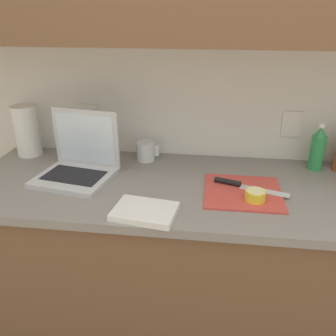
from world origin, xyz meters
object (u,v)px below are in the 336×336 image
object	(u,v)px
laptop	(79,161)
knife	(238,184)
cutting_board	(243,192)
paper_towel_roll	(27,131)
bottle_water_clear	(318,149)
lemon_half_cut	(255,195)
measuring_cup	(146,151)

from	to	relation	value
laptop	knife	size ratio (longest dim) A/B	1.17
cutting_board	paper_towel_roll	xyz separation A→B (m)	(-1.03, 0.28, 0.12)
knife	bottle_water_clear	size ratio (longest dim) A/B	1.38
lemon_half_cut	bottle_water_clear	world-z (taller)	bottle_water_clear
measuring_cup	knife	bearing A→B (deg)	-29.28
bottle_water_clear	paper_towel_roll	bearing A→B (deg)	-180.00
laptop	cutting_board	xyz separation A→B (m)	(0.70, -0.08, -0.06)
lemon_half_cut	laptop	bearing A→B (deg)	169.04
cutting_board	bottle_water_clear	distance (m)	0.45
measuring_cup	paper_towel_roll	world-z (taller)	paper_towel_roll
measuring_cup	lemon_half_cut	bearing A→B (deg)	-35.47
knife	paper_towel_roll	distance (m)	1.04
bottle_water_clear	measuring_cup	world-z (taller)	bottle_water_clear
cutting_board	bottle_water_clear	size ratio (longest dim) A/B	1.40
laptop	knife	bearing A→B (deg)	7.07
cutting_board	measuring_cup	xyz separation A→B (m)	(-0.44, 0.28, 0.04)
bottle_water_clear	measuring_cup	distance (m)	0.78
paper_towel_roll	measuring_cup	bearing A→B (deg)	0.32
laptop	cutting_board	distance (m)	0.71
cutting_board	paper_towel_roll	distance (m)	1.07
cutting_board	laptop	bearing A→B (deg)	173.53
bottle_water_clear	laptop	bearing A→B (deg)	-169.22
cutting_board	bottle_water_clear	world-z (taller)	bottle_water_clear
laptop	bottle_water_clear	xyz separation A→B (m)	(1.04, 0.20, 0.03)
laptop	knife	distance (m)	0.68
laptop	paper_towel_roll	world-z (taller)	laptop
bottle_water_clear	paper_towel_roll	world-z (taller)	paper_towel_roll
laptop	lemon_half_cut	bearing A→B (deg)	-0.78
knife	bottle_water_clear	bearing A→B (deg)	51.12
knife	measuring_cup	world-z (taller)	measuring_cup
laptop	lemon_half_cut	world-z (taller)	laptop
lemon_half_cut	measuring_cup	world-z (taller)	measuring_cup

